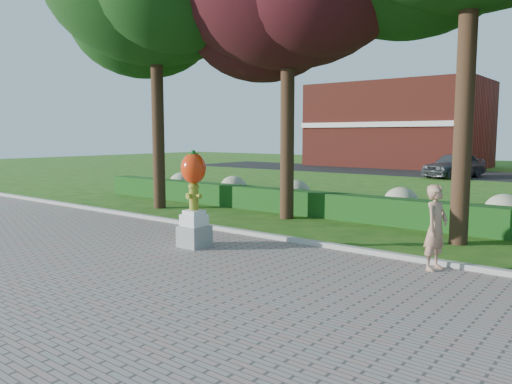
# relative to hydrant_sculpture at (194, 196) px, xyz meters

# --- Properties ---
(ground) EXTENTS (100.00, 100.00, 0.00)m
(ground) POSITION_rel_hydrant_sculpture_xyz_m (1.28, -1.12, -1.25)
(ground) COLOR #245214
(ground) RESTS_ON ground
(walkway) EXTENTS (40.00, 14.00, 0.04)m
(walkway) POSITION_rel_hydrant_sculpture_xyz_m (1.28, -5.12, -1.23)
(walkway) COLOR gray
(walkway) RESTS_ON ground
(curb) EXTENTS (40.00, 0.18, 0.15)m
(curb) POSITION_rel_hydrant_sculpture_xyz_m (1.28, 1.88, -1.17)
(curb) COLOR #ADADA5
(curb) RESTS_ON ground
(lawn_hedge) EXTENTS (24.00, 0.70, 0.80)m
(lawn_hedge) POSITION_rel_hydrant_sculpture_xyz_m (1.28, 5.88, -0.85)
(lawn_hedge) COLOR #174313
(lawn_hedge) RESTS_ON ground
(hydrangea_row) EXTENTS (20.10, 1.10, 0.99)m
(hydrangea_row) POSITION_rel_hydrant_sculpture_xyz_m (1.85, 6.88, -0.70)
(hydrangea_row) COLOR #A0A780
(hydrangea_row) RESTS_ON ground
(street) EXTENTS (50.00, 8.00, 0.02)m
(street) POSITION_rel_hydrant_sculpture_xyz_m (1.28, 26.88, -1.24)
(street) COLOR black
(street) RESTS_ON ground
(building_left) EXTENTS (14.00, 8.00, 7.00)m
(building_left) POSITION_rel_hydrant_sculpture_xyz_m (-8.72, 32.88, 2.25)
(building_left) COLOR maroon
(building_left) RESTS_ON ground
(hydrant_sculpture) EXTENTS (0.67, 0.62, 2.28)m
(hydrant_sculpture) POSITION_rel_hydrant_sculpture_xyz_m (0.00, 0.00, 0.00)
(hydrant_sculpture) COLOR gray
(hydrant_sculpture) RESTS_ON walkway
(woman) EXTENTS (0.48, 0.66, 1.68)m
(woman) POSITION_rel_hydrant_sculpture_xyz_m (5.18, 1.48, -0.37)
(woman) COLOR tan
(woman) RESTS_ON walkway
(parked_car) EXTENTS (3.21, 4.98, 1.58)m
(parked_car) POSITION_rel_hydrant_sculpture_xyz_m (-1.19, 23.88, -0.44)
(parked_car) COLOR #3C3F43
(parked_car) RESTS_ON street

